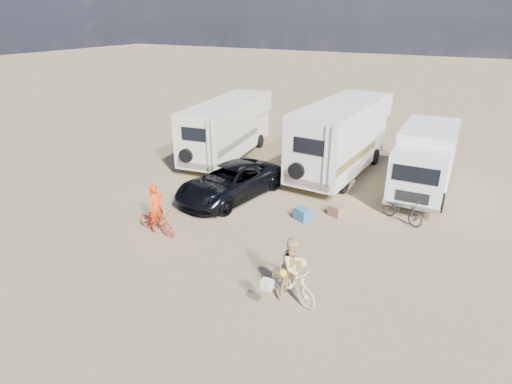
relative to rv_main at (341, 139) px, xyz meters
The scene contains 12 objects.
ground 7.26m from the rv_main, 93.65° to the right, with size 140.00×140.00×0.00m, color #917957.
rv_main is the anchor object (origin of this frame).
rv_left 5.78m from the rv_main, behind, with size 2.12×6.87×2.82m, color #EEE9CF, non-canonical shape.
box_truck 3.70m from the rv_main, ahead, with size 2.08×5.66×2.58m, color white, non-canonical shape.
dark_suv 5.67m from the rv_main, 122.11° to the right, with size 2.20×4.78×1.33m, color black.
bike_man 9.19m from the rv_main, 113.05° to the right, with size 0.59×1.70×0.89m, color red.
bike_woman 9.78m from the rv_main, 79.10° to the right, with size 0.46×1.62×0.97m, color silver.
rider_man 9.16m from the rv_main, 113.05° to the right, with size 0.57×0.37×1.56m, color #F03F0E.
rider_woman 9.75m from the rv_main, 79.10° to the right, with size 0.76×0.59×1.57m, color #D5B57C.
bike_parked 5.21m from the rv_main, 46.42° to the right, with size 0.57×1.63×0.86m, color #242624.
cooler 5.41m from the rv_main, 86.21° to the right, with size 0.55×0.40×0.44m, color #305E8D.
crate 4.70m from the rv_main, 72.77° to the right, with size 0.49×0.49×0.39m, color #885F45.
Camera 1 is at (5.68, -10.78, 6.82)m, focal length 29.45 mm.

